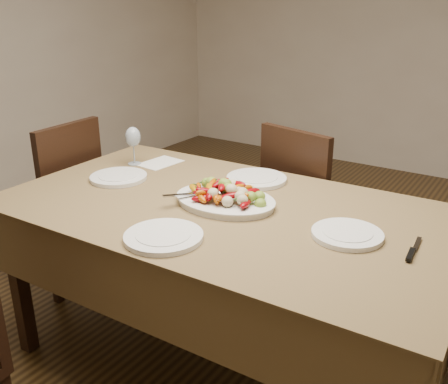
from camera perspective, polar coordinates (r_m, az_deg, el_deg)
floor at (r=2.54m, az=2.70°, el=-16.10°), size 6.00×6.00×0.00m
wall_back at (r=4.86m, az=22.58°, el=17.95°), size 5.00×0.02×2.80m
dining_table at (r=2.19m, az=-0.00°, el=-10.83°), size 1.87×1.09×0.76m
chair_far at (r=2.75m, az=10.24°, el=-2.03°), size 0.51×0.51×0.95m
chair_left at (r=2.95m, az=-19.14°, el=-1.25°), size 0.44×0.44×0.95m
serving_platter at (r=2.03m, az=0.13°, el=-1.10°), size 0.42×0.32×0.02m
roasted_vegetables at (r=2.01m, az=0.13°, el=0.40°), size 0.35×0.24×0.09m
serving_spoon at (r=2.02m, az=-2.00°, el=-0.10°), size 0.27×0.19×0.03m
plate_left at (r=2.37m, az=-11.95°, el=1.64°), size 0.26×0.26×0.02m
plate_right at (r=1.81m, az=13.89°, el=-4.73°), size 0.25×0.25×0.02m
plate_far at (r=2.30m, az=3.73°, el=1.50°), size 0.28×0.28×0.02m
plate_near at (r=1.75m, az=-6.92°, el=-5.10°), size 0.28×0.28×0.02m
wine_glass at (r=2.55m, az=-10.31°, el=5.33°), size 0.08×0.08×0.20m
menu_card at (r=2.57m, az=-7.32°, el=3.33°), size 0.17×0.22×0.00m
table_knife at (r=1.77m, az=20.83°, el=-6.26°), size 0.03×0.20×0.01m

